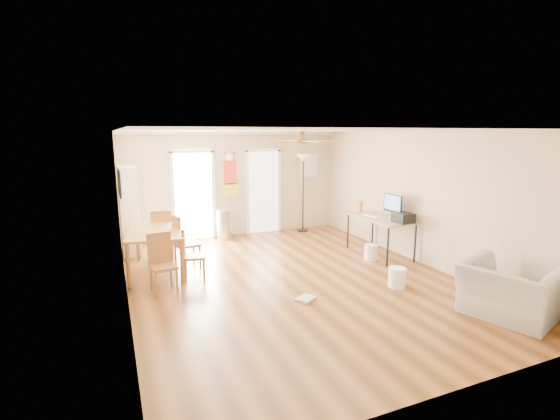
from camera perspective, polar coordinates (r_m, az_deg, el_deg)
name	(u,v)px	position (r m, az deg, el deg)	size (l,w,h in m)	color
floor	(293,279)	(7.26, 1.88, -9.78)	(7.00, 7.00, 0.00)	brown
ceiling	(294,131)	(6.80, 2.01, 11.20)	(5.50, 7.00, 0.00)	silver
wall_back	(235,184)	(10.16, -6.41, 3.67)	(5.50, 0.04, 2.60)	beige
wall_front	(452,271)	(4.11, 23.16, -7.90)	(5.50, 0.04, 2.60)	beige
wall_left	(123,221)	(6.29, -21.43, -1.45)	(0.04, 7.00, 2.60)	beige
wall_right	(419,198)	(8.43, 19.16, 1.67)	(0.04, 7.00, 2.60)	beige
crown_molding	(294,133)	(6.80, 2.01, 10.86)	(5.50, 7.00, 0.08)	white
kitchen_doorway	(193,197)	(9.93, -12.17, 1.88)	(0.90, 0.10, 2.10)	white
bathroom_doorway	(263,192)	(10.41, -2.40, 2.52)	(0.80, 0.10, 2.10)	white
wall_decal	(230,174)	(10.07, -7.10, 5.03)	(0.46, 0.03, 1.10)	red
ac_grille	(309,166)	(10.85, 4.08, 6.29)	(0.50, 0.04, 0.60)	white
framed_poster	(120,183)	(7.61, -21.80, 3.60)	(0.04, 0.66, 0.48)	black
ceiling_fan	(302,141)	(6.53, 3.13, 9.71)	(1.24, 1.24, 0.20)	#593819
bookshelf	(130,211)	(9.09, -20.55, -0.08)	(0.38, 0.85, 1.88)	silver
dining_table	(158,251)	(7.83, -16.90, -5.55)	(0.99, 1.64, 0.82)	olive
dining_chair_right_a	(187,241)	(7.94, -13.05, -4.33)	(0.43, 0.43, 1.03)	#985C31
dining_chair_right_b	(194,253)	(7.30, -12.08, -6.05)	(0.38, 0.38, 0.93)	#925C2F
dining_chair_near	(163,264)	(6.84, -16.25, -7.32)	(0.39, 0.39, 0.96)	#9A5F31
dining_chair_far	(163,234)	(8.63, -16.32, -3.29)	(0.42, 0.42, 1.03)	#AD6F38
trash_can	(224,225)	(9.89, -7.94, -2.06)	(0.34, 0.34, 0.73)	silver
torchiere_lamp	(303,193)	(10.51, 3.29, 2.39)	(0.38, 0.38, 2.02)	black
computer_desk	(380,236)	(8.83, 13.93, -3.61)	(0.75, 1.50, 0.80)	tan
imac	(393,207)	(8.63, 15.68, 0.45)	(0.08, 0.55, 0.51)	black
keyboard	(370,216)	(8.81, 12.71, -0.86)	(0.12, 0.38, 0.01)	white
printer	(403,218)	(8.37, 17.07, -1.05)	(0.32, 0.38, 0.19)	black
orange_bottle	(360,206)	(9.27, 11.34, 0.51)	(0.08, 0.08, 0.25)	#D45F12
wastebasket_a	(371,252)	(8.49, 12.77, -5.86)	(0.27, 0.27, 0.31)	white
wastebasket_b	(397,277)	(7.14, 16.28, -9.16)	(0.29, 0.29, 0.33)	white
floor_cloth	(306,299)	(6.41, 3.64, -12.48)	(0.29, 0.23, 0.04)	#9E9D99
armchair	(509,291)	(6.56, 29.68, -9.96)	(1.19, 1.04, 0.77)	#A2A19C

